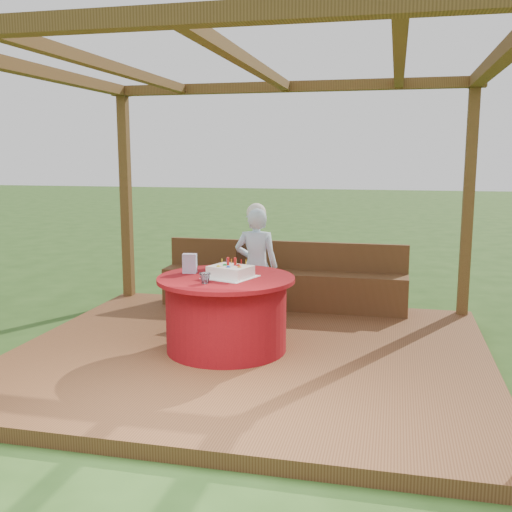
{
  "coord_description": "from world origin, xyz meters",
  "views": [
    {
      "loc": [
        1.31,
        -5.38,
        1.98
      ],
      "look_at": [
        0.0,
        0.25,
        1.0
      ],
      "focal_mm": 42.0,
      "sensor_mm": 36.0,
      "label": 1
    }
  ],
  "objects_px": {
    "bench": "(283,286)",
    "elderly_woman": "(256,264)",
    "drinking_glass": "(205,278)",
    "birthday_cake": "(231,272)",
    "gift_bag": "(190,263)",
    "table": "(226,313)",
    "chair": "(248,278)"
  },
  "relations": [
    {
      "from": "table",
      "to": "birthday_cake",
      "type": "height_order",
      "value": "birthday_cake"
    },
    {
      "from": "table",
      "to": "birthday_cake",
      "type": "bearing_deg",
      "value": -20.67
    },
    {
      "from": "bench",
      "to": "table",
      "type": "height_order",
      "value": "bench"
    },
    {
      "from": "drinking_glass",
      "to": "birthday_cake",
      "type": "bearing_deg",
      "value": 63.77
    },
    {
      "from": "bench",
      "to": "gift_bag",
      "type": "xyz_separation_m",
      "value": [
        -0.62,
        -1.65,
        0.55
      ]
    },
    {
      "from": "table",
      "to": "elderly_woman",
      "type": "bearing_deg",
      "value": 85.06
    },
    {
      "from": "chair",
      "to": "bench",
      "type": "bearing_deg",
      "value": 56.47
    },
    {
      "from": "birthday_cake",
      "to": "drinking_glass",
      "type": "distance_m",
      "value": 0.34
    },
    {
      "from": "gift_bag",
      "to": "drinking_glass",
      "type": "xyz_separation_m",
      "value": [
        0.29,
        -0.43,
        -0.05
      ]
    },
    {
      "from": "table",
      "to": "elderly_woman",
      "type": "xyz_separation_m",
      "value": [
        0.08,
        0.93,
        0.31
      ]
    },
    {
      "from": "gift_bag",
      "to": "drinking_glass",
      "type": "distance_m",
      "value": 0.52
    },
    {
      "from": "table",
      "to": "gift_bag",
      "type": "relative_size",
      "value": 6.87
    },
    {
      "from": "birthday_cake",
      "to": "gift_bag",
      "type": "xyz_separation_m",
      "value": [
        -0.45,
        0.12,
        0.04
      ]
    },
    {
      "from": "bench",
      "to": "elderly_woman",
      "type": "relative_size",
      "value": 2.23
    },
    {
      "from": "bench",
      "to": "chair",
      "type": "bearing_deg",
      "value": -123.53
    },
    {
      "from": "chair",
      "to": "birthday_cake",
      "type": "height_order",
      "value": "birthday_cake"
    },
    {
      "from": "bench",
      "to": "elderly_woman",
      "type": "xyz_separation_m",
      "value": [
        -0.15,
        -0.82,
        0.41
      ]
    },
    {
      "from": "birthday_cake",
      "to": "bench",
      "type": "bearing_deg",
      "value": 84.24
    },
    {
      "from": "bench",
      "to": "elderly_woman",
      "type": "height_order",
      "value": "elderly_woman"
    },
    {
      "from": "gift_bag",
      "to": "drinking_glass",
      "type": "relative_size",
      "value": 1.84
    },
    {
      "from": "elderly_woman",
      "to": "chair",
      "type": "bearing_deg",
      "value": 117.84
    },
    {
      "from": "bench",
      "to": "elderly_woman",
      "type": "distance_m",
      "value": 0.93
    },
    {
      "from": "drinking_glass",
      "to": "elderly_woman",
      "type": "bearing_deg",
      "value": 81.7
    },
    {
      "from": "elderly_woman",
      "to": "table",
      "type": "bearing_deg",
      "value": -94.94
    },
    {
      "from": "bench",
      "to": "elderly_woman",
      "type": "bearing_deg",
      "value": -100.19
    },
    {
      "from": "bench",
      "to": "birthday_cake",
      "type": "height_order",
      "value": "birthday_cake"
    },
    {
      "from": "birthday_cake",
      "to": "gift_bag",
      "type": "bearing_deg",
      "value": 165.03
    },
    {
      "from": "bench",
      "to": "table",
      "type": "distance_m",
      "value": 1.76
    },
    {
      "from": "bench",
      "to": "gift_bag",
      "type": "bearing_deg",
      "value": -110.77
    },
    {
      "from": "table",
      "to": "birthday_cake",
      "type": "xyz_separation_m",
      "value": [
        0.05,
        -0.02,
        0.41
      ]
    },
    {
      "from": "elderly_woman",
      "to": "drinking_glass",
      "type": "xyz_separation_m",
      "value": [
        -0.18,
        -1.25,
        0.09
      ]
    },
    {
      "from": "birthday_cake",
      "to": "elderly_woman",
      "type": "bearing_deg",
      "value": 88.15
    }
  ]
}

